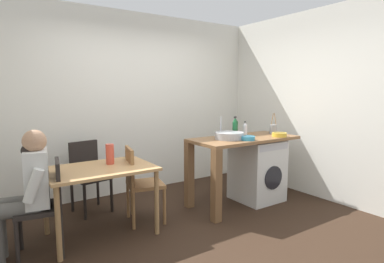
{
  "coord_description": "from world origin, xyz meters",
  "views": [
    {
      "loc": [
        -1.92,
        -2.76,
        1.56
      ],
      "look_at": [
        0.24,
        0.45,
        1.05
      ],
      "focal_mm": 29.56,
      "sensor_mm": 36.0,
      "label": 1
    }
  ],
  "objects_px": {
    "seated_person": "(27,187)",
    "chair_person_seat": "(47,202)",
    "dining_table": "(100,176)",
    "bottle_clear_small": "(245,129)",
    "mixing_bowl": "(248,138)",
    "chair_spare_by_wall": "(88,172)",
    "chair_opposite": "(139,180)",
    "bottle_tall_green": "(234,128)",
    "vase": "(110,154)",
    "bottle_squat_brown": "(235,127)",
    "utensil_crock": "(273,129)",
    "washing_machine": "(257,170)",
    "colander": "(279,134)"
  },
  "relations": [
    {
      "from": "seated_person",
      "to": "mixing_bowl",
      "type": "height_order",
      "value": "seated_person"
    },
    {
      "from": "chair_spare_by_wall",
      "to": "colander",
      "type": "height_order",
      "value": "colander"
    },
    {
      "from": "bottle_clear_small",
      "to": "vase",
      "type": "bearing_deg",
      "value": 177.83
    },
    {
      "from": "bottle_tall_green",
      "to": "vase",
      "type": "xyz_separation_m",
      "value": [
        -1.72,
        0.12,
        -0.19
      ]
    },
    {
      "from": "chair_spare_by_wall",
      "to": "chair_opposite",
      "type": "bearing_deg",
      "value": 108.5
    },
    {
      "from": "chair_person_seat",
      "to": "mixing_bowl",
      "type": "relative_size",
      "value": 4.77
    },
    {
      "from": "bottle_squat_brown",
      "to": "utensil_crock",
      "type": "bearing_deg",
      "value": -18.14
    },
    {
      "from": "chair_spare_by_wall",
      "to": "utensil_crock",
      "type": "xyz_separation_m",
      "value": [
        2.48,
        -0.87,
        0.48
      ]
    },
    {
      "from": "chair_opposite",
      "to": "chair_person_seat",
      "type": "bearing_deg",
      "value": -67.17
    },
    {
      "from": "dining_table",
      "to": "bottle_clear_small",
      "type": "bearing_deg",
      "value": 0.7
    },
    {
      "from": "bottle_clear_small",
      "to": "dining_table",
      "type": "bearing_deg",
      "value": -179.3
    },
    {
      "from": "bottle_clear_small",
      "to": "mixing_bowl",
      "type": "distance_m",
      "value": 0.48
    },
    {
      "from": "vase",
      "to": "colander",
      "type": "bearing_deg",
      "value": -11.8
    },
    {
      "from": "bottle_tall_green",
      "to": "utensil_crock",
      "type": "distance_m",
      "value": 0.7
    },
    {
      "from": "chair_opposite",
      "to": "bottle_tall_green",
      "type": "xyz_separation_m",
      "value": [
        1.39,
        -0.08,
        0.54
      ]
    },
    {
      "from": "washing_machine",
      "to": "vase",
      "type": "xyz_separation_m",
      "value": [
        -2.04,
        0.25,
        0.42
      ]
    },
    {
      "from": "chair_person_seat",
      "to": "utensil_crock",
      "type": "distance_m",
      "value": 3.15
    },
    {
      "from": "chair_person_seat",
      "to": "chair_opposite",
      "type": "relative_size",
      "value": 1.0
    },
    {
      "from": "utensil_crock",
      "to": "seated_person",
      "type": "bearing_deg",
      "value": 179.81
    },
    {
      "from": "chair_person_seat",
      "to": "seated_person",
      "type": "height_order",
      "value": "seated_person"
    },
    {
      "from": "chair_person_seat",
      "to": "bottle_clear_small",
      "type": "height_order",
      "value": "bottle_clear_small"
    },
    {
      "from": "seated_person",
      "to": "bottle_clear_small",
      "type": "relative_size",
      "value": 6.18
    },
    {
      "from": "chair_spare_by_wall",
      "to": "seated_person",
      "type": "distance_m",
      "value": 1.18
    },
    {
      "from": "vase",
      "to": "seated_person",
      "type": "bearing_deg",
      "value": -167.76
    },
    {
      "from": "colander",
      "to": "vase",
      "type": "bearing_deg",
      "value": 168.2
    },
    {
      "from": "chair_spare_by_wall",
      "to": "utensil_crock",
      "type": "height_order",
      "value": "utensil_crock"
    },
    {
      "from": "seated_person",
      "to": "chair_person_seat",
      "type": "bearing_deg",
      "value": -90.0
    },
    {
      "from": "bottle_tall_green",
      "to": "utensil_crock",
      "type": "xyz_separation_m",
      "value": [
        0.69,
        -0.08,
        -0.06
      ]
    },
    {
      "from": "seated_person",
      "to": "colander",
      "type": "xyz_separation_m",
      "value": [
        3.09,
        -0.28,
        0.28
      ]
    },
    {
      "from": "chair_spare_by_wall",
      "to": "colander",
      "type": "bearing_deg",
      "value": 143.14
    },
    {
      "from": "mixing_bowl",
      "to": "utensil_crock",
      "type": "distance_m",
      "value": 0.8
    },
    {
      "from": "bottle_clear_small",
      "to": "mixing_bowl",
      "type": "xyz_separation_m",
      "value": [
        -0.3,
        -0.37,
        -0.06
      ]
    },
    {
      "from": "chair_spare_by_wall",
      "to": "mixing_bowl",
      "type": "bearing_deg",
      "value": 136.49
    },
    {
      "from": "seated_person",
      "to": "vase",
      "type": "relative_size",
      "value": 5.35
    },
    {
      "from": "dining_table",
      "to": "bottle_tall_green",
      "type": "bearing_deg",
      "value": -0.56
    },
    {
      "from": "mixing_bowl",
      "to": "utensil_crock",
      "type": "xyz_separation_m",
      "value": [
        0.76,
        0.25,
        0.04
      ]
    },
    {
      "from": "washing_machine",
      "to": "colander",
      "type": "distance_m",
      "value": 0.59
    },
    {
      "from": "bottle_tall_green",
      "to": "vase",
      "type": "relative_size",
      "value": 1.24
    },
    {
      "from": "dining_table",
      "to": "bottle_clear_small",
      "type": "distance_m",
      "value": 2.14
    },
    {
      "from": "bottle_squat_brown",
      "to": "bottle_clear_small",
      "type": "height_order",
      "value": "bottle_squat_brown"
    },
    {
      "from": "bottle_squat_brown",
      "to": "colander",
      "type": "xyz_separation_m",
      "value": [
        0.4,
        -0.46,
        -0.09
      ]
    },
    {
      "from": "bottle_clear_small",
      "to": "bottle_tall_green",
      "type": "bearing_deg",
      "value": -169.59
    },
    {
      "from": "washing_machine",
      "to": "bottle_squat_brown",
      "type": "height_order",
      "value": "bottle_squat_brown"
    },
    {
      "from": "chair_person_seat",
      "to": "chair_spare_by_wall",
      "type": "xyz_separation_m",
      "value": [
        0.63,
        0.89,
        0.0
      ]
    },
    {
      "from": "bottle_clear_small",
      "to": "seated_person",
      "type": "bearing_deg",
      "value": -177.74
    },
    {
      "from": "seated_person",
      "to": "washing_machine",
      "type": "bearing_deg",
      "value": -81.59
    },
    {
      "from": "dining_table",
      "to": "chair_person_seat",
      "type": "xyz_separation_m",
      "value": [
        -0.55,
        -0.11,
        -0.14
      ]
    },
    {
      "from": "colander",
      "to": "chair_opposite",
      "type": "bearing_deg",
      "value": 167.2
    },
    {
      "from": "dining_table",
      "to": "washing_machine",
      "type": "bearing_deg",
      "value": -3.87
    },
    {
      "from": "chair_opposite",
      "to": "colander",
      "type": "relative_size",
      "value": 4.5
    }
  ]
}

